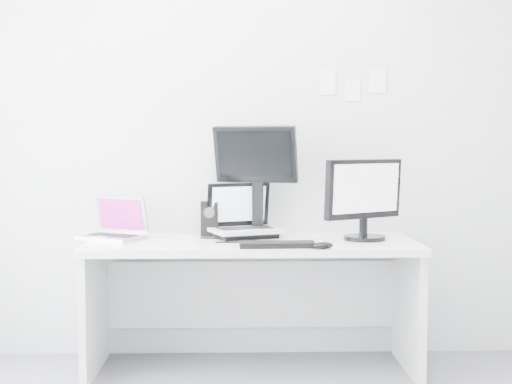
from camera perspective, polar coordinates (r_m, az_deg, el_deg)
back_wall at (r=4.25m, az=-0.40°, el=5.07°), size 3.60×0.00×3.60m
desk at (r=4.00m, az=-0.30°, el=-9.10°), size 1.80×0.70×0.73m
macbook at (r=4.06m, az=-11.49°, el=-1.96°), size 0.41×0.38×0.25m
speaker at (r=4.14m, az=-3.72°, el=-2.12°), size 0.11×0.11×0.20m
dell_laptop at (r=4.03m, az=-0.78°, el=-1.44°), size 0.46×0.41×0.32m
rear_monitor at (r=4.10m, az=0.03°, el=1.00°), size 0.51×0.31×0.65m
samsung_monitor at (r=3.99m, az=8.68°, el=-0.49°), size 0.55×0.46×0.46m
keyboard at (r=3.70m, az=1.71°, el=-4.21°), size 0.40×0.16×0.03m
mouse at (r=3.65m, az=5.36°, el=-4.26°), size 0.12×0.09×0.04m
wall_note_0 at (r=4.28m, az=5.70°, el=8.65°), size 0.10×0.00×0.14m
wall_note_1 at (r=4.30m, az=7.69°, el=8.08°), size 0.09×0.00×0.13m
wall_note_2 at (r=4.33m, az=9.68°, el=8.70°), size 0.10×0.00×0.14m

